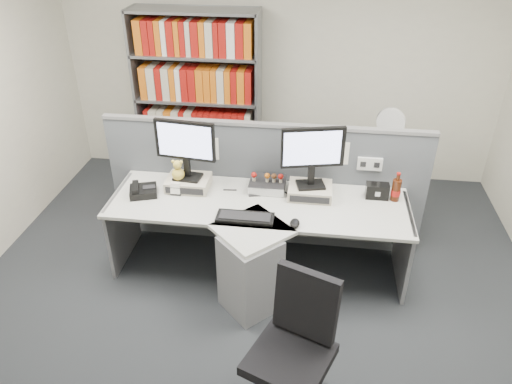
# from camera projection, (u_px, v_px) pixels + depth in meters

# --- Properties ---
(ground) EXTENTS (5.50, 5.50, 0.00)m
(ground) POSITION_uv_depth(u_px,v_px,m) (245.00, 331.00, 3.91)
(ground) COLOR #2D3135
(ground) RESTS_ON ground
(room_shell) EXTENTS (5.04, 5.54, 2.72)m
(room_shell) POSITION_uv_depth(u_px,v_px,m) (242.00, 125.00, 2.98)
(room_shell) COLOR beige
(room_shell) RESTS_ON ground
(partition) EXTENTS (3.00, 0.08, 1.27)m
(partition) POSITION_uv_depth(u_px,v_px,m) (265.00, 184.00, 4.63)
(partition) COLOR #595E65
(partition) RESTS_ON ground
(desk) EXTENTS (2.60, 1.20, 0.72)m
(desk) POSITION_uv_depth(u_px,v_px,m) (255.00, 242.00, 4.18)
(desk) COLOR silver
(desk) RESTS_ON ground
(monitor_riser_left) EXTENTS (0.38, 0.31, 0.10)m
(monitor_riser_left) POSITION_uv_depth(u_px,v_px,m) (188.00, 183.00, 4.41)
(monitor_riser_left) COLOR beige
(monitor_riser_left) RESTS_ON desk
(monitor_riser_right) EXTENTS (0.38, 0.31, 0.10)m
(monitor_riser_right) POSITION_uv_depth(u_px,v_px,m) (310.00, 191.00, 4.29)
(monitor_riser_right) COLOR beige
(monitor_riser_right) RESTS_ON desk
(monitor_left) EXTENTS (0.54, 0.20, 0.55)m
(monitor_left) POSITION_uv_depth(u_px,v_px,m) (185.00, 145.00, 4.22)
(monitor_left) COLOR black
(monitor_left) RESTS_ON monitor_riser_left
(monitor_right) EXTENTS (0.53, 0.22, 0.55)m
(monitor_right) POSITION_uv_depth(u_px,v_px,m) (313.00, 152.00, 4.10)
(monitor_right) COLOR black
(monitor_right) RESTS_ON monitor_riser_right
(desktop_pc) EXTENTS (0.32, 0.28, 0.08)m
(desktop_pc) POSITION_uv_depth(u_px,v_px,m) (267.00, 185.00, 4.40)
(desktop_pc) COLOR black
(desktop_pc) RESTS_ON desk
(figurines) EXTENTS (0.29, 0.05, 0.09)m
(figurines) POSITION_uv_depth(u_px,v_px,m) (269.00, 177.00, 4.34)
(figurines) COLOR beige
(figurines) RESTS_ON desktop_pc
(keyboard) EXTENTS (0.47, 0.18, 0.03)m
(keyboard) POSITION_uv_depth(u_px,v_px,m) (245.00, 217.00, 4.00)
(keyboard) COLOR black
(keyboard) RESTS_ON desk
(mouse) EXTENTS (0.08, 0.13, 0.05)m
(mouse) POSITION_uv_depth(u_px,v_px,m) (295.00, 223.00, 3.91)
(mouse) COLOR black
(mouse) RESTS_ON desk
(desk_phone) EXTENTS (0.29, 0.28, 0.10)m
(desk_phone) POSITION_uv_depth(u_px,v_px,m) (143.00, 191.00, 4.32)
(desk_phone) COLOR black
(desk_phone) RESTS_ON desk
(desk_calendar) EXTENTS (0.10, 0.07, 0.11)m
(desk_calendar) POSITION_uv_depth(u_px,v_px,m) (176.00, 189.00, 4.31)
(desk_calendar) COLOR black
(desk_calendar) RESTS_ON desk
(plush_toy) EXTENTS (0.11, 0.11, 0.19)m
(plush_toy) POSITION_uv_depth(u_px,v_px,m) (178.00, 172.00, 4.32)
(plush_toy) COLOR gold
(plush_toy) RESTS_ON monitor_riser_left
(speaker) EXTENTS (0.20, 0.11, 0.13)m
(speaker) POSITION_uv_depth(u_px,v_px,m) (377.00, 191.00, 4.26)
(speaker) COLOR black
(speaker) RESTS_ON desk
(cola_bottle) EXTENTS (0.08, 0.08, 0.27)m
(cola_bottle) POSITION_uv_depth(u_px,v_px,m) (396.00, 190.00, 4.21)
(cola_bottle) COLOR #3F190A
(cola_bottle) RESTS_ON desk
(shelving_unit) EXTENTS (1.41, 0.40, 2.00)m
(shelving_unit) POSITION_uv_depth(u_px,v_px,m) (199.00, 102.00, 5.58)
(shelving_unit) COLOR slate
(shelving_unit) RESTS_ON ground
(filing_cabinet) EXTENTS (0.45, 0.61, 0.70)m
(filing_cabinet) POSITION_uv_depth(u_px,v_px,m) (382.00, 181.00, 5.29)
(filing_cabinet) COLOR slate
(filing_cabinet) RESTS_ON ground
(desk_fan) EXTENTS (0.29, 0.18, 0.49)m
(desk_fan) POSITION_uv_depth(u_px,v_px,m) (390.00, 125.00, 4.95)
(desk_fan) COLOR white
(desk_fan) RESTS_ON filing_cabinet
(office_chair) EXTENTS (0.67, 0.68, 1.01)m
(office_chair) POSITION_uv_depth(u_px,v_px,m) (295.00, 345.00, 3.10)
(office_chair) COLOR silver
(office_chair) RESTS_ON ground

